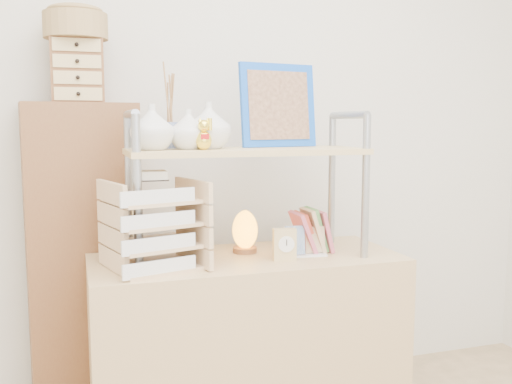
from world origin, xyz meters
TOP-DOWN VIEW (x-y plane):
  - desk at (0.00, 1.20)m, footprint 1.20×0.50m
  - cabinet at (-0.60, 1.57)m, footprint 0.47×0.29m
  - hutch at (-0.08, 1.21)m, footprint 0.90×0.34m
  - letter_tray at (-0.37, 1.12)m, footprint 0.35×0.34m
  - salt_lamp at (0.01, 1.27)m, footprint 0.11×0.11m
  - desk_clock at (0.12, 1.10)m, footprint 0.09×0.05m
  - postcard_stand at (0.22, 1.14)m, footprint 0.17×0.06m
  - drawer_chest at (-0.60, 1.55)m, footprint 0.20×0.16m
  - woven_basket at (-0.60, 1.55)m, footprint 0.25×0.25m

SIDE VIEW (x-z plane):
  - desk at x=0.00m, z-range 0.00..0.75m
  - cabinet at x=-0.60m, z-range 0.00..1.35m
  - postcard_stand at x=0.22m, z-range 0.72..0.85m
  - desk_clock at x=0.12m, z-range 0.75..0.87m
  - salt_lamp at x=0.01m, z-range 0.75..0.92m
  - letter_tray at x=-0.37m, z-range 0.71..1.07m
  - hutch at x=-0.08m, z-range 0.81..1.57m
  - drawer_chest at x=-0.60m, z-range 1.35..1.60m
  - woven_basket at x=-0.60m, z-range 1.60..1.70m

